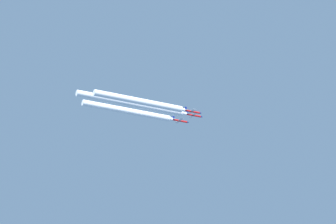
% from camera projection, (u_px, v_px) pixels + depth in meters
% --- Properties ---
extents(jet_lead, '(9.03, 13.16, 3.16)m').
position_uv_depth(jet_lead, '(194.00, 115.00, 515.85)').
color(jet_lead, red).
extents(jet_left_wingman, '(9.03, 13.16, 3.16)m').
position_uv_depth(jet_left_wingman, '(180.00, 121.00, 519.72)').
color(jet_left_wingman, red).
extents(jet_right_wingman, '(9.03, 13.16, 3.16)m').
position_uv_depth(jet_right_wingman, '(193.00, 112.00, 505.89)').
color(jet_right_wingman, red).
extents(smoke_trail_lead, '(4.16, 77.69, 4.16)m').
position_uv_depth(smoke_trail_lead, '(133.00, 104.00, 497.92)').
color(smoke_trail_lead, white).
extents(smoke_trail_left_wingman, '(4.16, 64.46, 4.16)m').
position_uv_depth(smoke_trail_left_wingman, '(129.00, 111.00, 504.43)').
color(smoke_trail_left_wingman, white).
extents(smoke_trail_right_wingman, '(4.16, 63.69, 4.16)m').
position_uv_depth(smoke_trail_right_wingman, '(140.00, 102.00, 490.76)').
color(smoke_trail_right_wingman, white).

